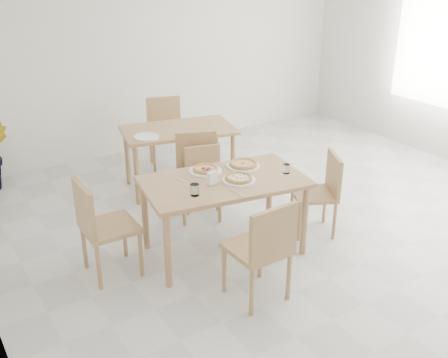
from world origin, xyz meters
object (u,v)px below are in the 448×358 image
tumbler_b (286,169)px  plate_empty (146,137)px  plate_mushroom (239,180)px  tumbler_a (195,190)px  pizza_pepperoni (205,169)px  chair_west (100,223)px  second_table (179,136)px  napkin_holder (212,179)px  chair_back_s (200,171)px  chair_east (322,188)px  pizza_margherita (243,164)px  plate_pepperoni (205,171)px  chair_north (198,169)px  chair_south (264,246)px  main_table (224,188)px  plate_margherita (243,166)px  chair_back_n (165,127)px  pizza_mushroom (239,178)px

tumbler_b → plate_empty: tumbler_b is taller
plate_mushroom → tumbler_a: bearing=-174.7°
pizza_pepperoni → chair_west: bearing=-179.0°
second_table → napkin_holder: bearing=-94.7°
chair_back_s → tumbler_b: bearing=120.8°
chair_west → tumbler_b: chair_west is taller
chair_east → pizza_margherita: (-0.71, 0.36, 0.30)m
plate_pepperoni → tumbler_b: (0.63, -0.43, 0.04)m
chair_north → pizza_pepperoni: 0.69m
chair_north → tumbler_b: bearing=-47.8°
plate_pepperoni → plate_empty: (-0.05, 1.20, 0.00)m
napkin_holder → plate_pepperoni: bearing=60.3°
chair_north → chair_south: bearing=-80.0°
main_table → chair_east: (1.04, -0.21, -0.18)m
plate_margherita → pizza_margherita: bearing=180.0°
plate_pepperoni → tumbler_a: 0.52m
tumbler_b → second_table: (-0.22, 1.74, -0.14)m
chair_east → plate_mushroom: chair_east is taller
main_table → plate_margherita: 0.37m
pizza_margherita → tumbler_b: size_ratio=3.27×
plate_mushroom → pizza_pepperoni: (-0.15, 0.35, 0.02)m
chair_back_s → plate_empty: chair_back_s is taller
chair_back_s → chair_back_n: chair_back_n is taller
chair_south → plate_empty: bearing=-93.2°
pizza_pepperoni → tumbler_a: bearing=-130.9°
tumbler_b → chair_back_n: chair_back_n is taller
plate_margherita → pizza_pepperoni: (-0.37, 0.09, 0.02)m
second_table → tumbler_b: bearing=-69.9°
tumbler_b → chair_back_s: size_ratio=0.11×
pizza_pepperoni → chair_back_s: (0.31, 0.64, -0.32)m
plate_pepperoni → pizza_mushroom: 0.38m
napkin_holder → chair_back_s: napkin_holder is taller
chair_west → pizza_margherita: bearing=-91.8°
main_table → tumbler_a: size_ratio=15.44×
tumbler_b → chair_south: bearing=-138.6°
chair_north → second_table: bearing=100.3°
pizza_margherita → chair_east: bearing=-27.0°
chair_north → tumbler_b: (0.37, -1.02, 0.27)m
pizza_margherita → plate_empty: (-0.43, 1.29, -0.02)m
second_table → plate_empty: size_ratio=5.10×
chair_west → second_table: 1.98m
chair_south → chair_west: chair_west is taller
tumbler_a → second_table: 1.85m
pizza_mushroom → chair_back_s: (0.16, 0.99, -0.32)m
pizza_mushroom → tumbler_a: tumbler_a is taller
pizza_pepperoni → napkin_holder: bearing=-108.7°
chair_back_s → pizza_pepperoni: bearing=78.7°
chair_south → chair_west: 1.43m
plate_mushroom → napkin_holder: size_ratio=2.45×
chair_east → plate_pepperoni: chair_east is taller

